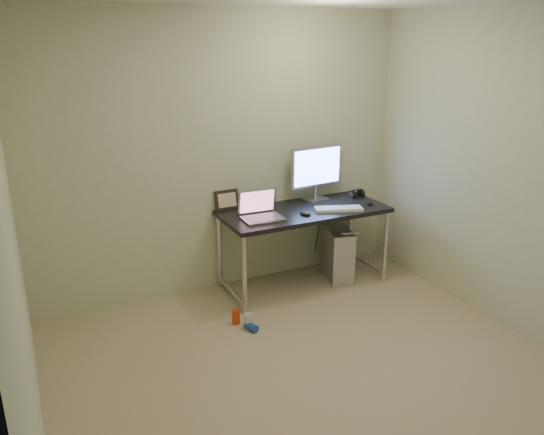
% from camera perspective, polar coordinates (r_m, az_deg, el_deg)
% --- Properties ---
extents(floor, '(3.50, 3.50, 0.00)m').
position_cam_1_polar(floor, '(3.81, 5.49, -17.20)').
color(floor, tan).
rests_on(floor, ground).
extents(wall_back, '(3.50, 0.02, 2.50)m').
position_cam_1_polar(wall_back, '(4.77, -5.13, 6.70)').
color(wall_back, beige).
rests_on(wall_back, ground).
extents(wall_left, '(0.02, 3.50, 2.50)m').
position_cam_1_polar(wall_left, '(2.79, -26.07, -3.87)').
color(wall_left, beige).
rests_on(wall_left, ground).
extents(wall_right, '(0.02, 3.50, 2.50)m').
position_cam_1_polar(wall_right, '(4.41, 25.84, 3.93)').
color(wall_right, beige).
rests_on(wall_right, ground).
extents(desk, '(1.54, 0.67, 0.75)m').
position_cam_1_polar(desk, '(4.89, 3.45, -0.02)').
color(desk, black).
rests_on(desk, ground).
extents(tower_computer, '(0.34, 0.52, 0.53)m').
position_cam_1_polar(tower_computer, '(5.23, 7.07, -3.78)').
color(tower_computer, silver).
rests_on(tower_computer, ground).
extents(cable_a, '(0.01, 0.16, 0.69)m').
position_cam_1_polar(cable_a, '(5.37, 5.01, -1.36)').
color(cable_a, black).
rests_on(cable_a, ground).
extents(cable_b, '(0.02, 0.11, 0.71)m').
position_cam_1_polar(cable_b, '(5.41, 5.93, -1.48)').
color(cable_b, black).
rests_on(cable_b, ground).
extents(can_red, '(0.08, 0.08, 0.12)m').
position_cam_1_polar(can_red, '(4.44, -3.90, -10.62)').
color(can_red, '#D44116').
rests_on(can_red, ground).
extents(can_white, '(0.09, 0.09, 0.13)m').
position_cam_1_polar(can_white, '(4.37, -2.53, -11.06)').
color(can_white, silver).
rests_on(can_white, ground).
extents(can_blue, '(0.10, 0.13, 0.06)m').
position_cam_1_polar(can_blue, '(4.35, -2.25, -11.69)').
color(can_blue, '#1C469D').
rests_on(can_blue, ground).
extents(laptop, '(0.36, 0.30, 0.24)m').
position_cam_1_polar(laptop, '(4.60, -1.23, 0.61)').
color(laptop, '#AAABB2').
rests_on(laptop, desk).
extents(monitor, '(0.56, 0.18, 0.53)m').
position_cam_1_polar(monitor, '(5.09, 4.81, 5.23)').
color(monitor, '#AAABB2').
rests_on(monitor, desk).
extents(keyboard, '(0.45, 0.28, 0.03)m').
position_cam_1_polar(keyboard, '(4.86, 7.17, 0.92)').
color(keyboard, white).
rests_on(keyboard, desk).
extents(mouse_right, '(0.10, 0.12, 0.04)m').
position_cam_1_polar(mouse_right, '(5.09, 10.40, 1.61)').
color(mouse_right, black).
rests_on(mouse_right, desk).
extents(mouse_left, '(0.10, 0.13, 0.04)m').
position_cam_1_polar(mouse_left, '(4.70, 3.61, 0.50)').
color(mouse_left, black).
rests_on(mouse_left, desk).
extents(headphones, '(0.15, 0.09, 0.10)m').
position_cam_1_polar(headphones, '(5.30, 9.08, 2.47)').
color(headphones, black).
rests_on(headphones, desk).
extents(picture_frame, '(0.23, 0.07, 0.18)m').
position_cam_1_polar(picture_frame, '(4.85, -4.89, 1.91)').
color(picture_frame, black).
rests_on(picture_frame, desk).
extents(webcam, '(0.04, 0.03, 0.11)m').
position_cam_1_polar(webcam, '(4.88, -2.82, 1.98)').
color(webcam, silver).
rests_on(webcam, desk).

